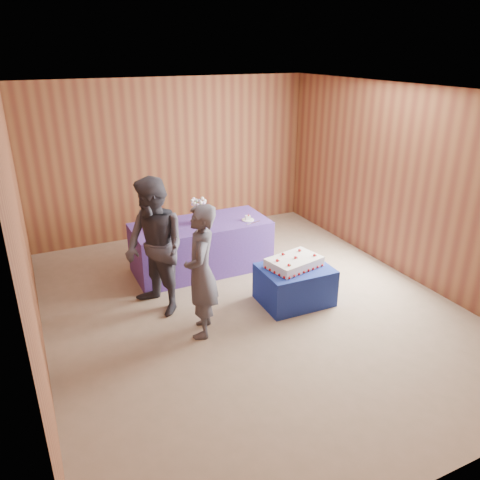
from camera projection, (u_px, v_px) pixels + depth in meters
ground at (250, 306)px, 6.12m from camera, size 6.00×6.00×0.00m
room_shell at (251, 172)px, 5.43m from camera, size 5.04×6.04×2.72m
cake_table at (295, 285)px, 6.15m from camera, size 0.92×0.72×0.50m
serving_table at (201, 246)px, 7.01m from camera, size 2.00×0.91×0.75m
sheet_cake at (294, 262)px, 6.06m from camera, size 0.78×0.61×0.16m
vase at (199, 217)px, 6.82m from camera, size 0.18×0.18×0.18m
flower_spray at (199, 202)px, 6.73m from camera, size 0.23×0.23×0.18m
platter at (158, 228)px, 6.66m from camera, size 0.43×0.43×0.02m
plate at (248, 220)px, 6.97m from camera, size 0.19×0.19×0.01m
cake_slice at (248, 217)px, 6.96m from camera, size 0.09×0.08×0.09m
knife at (253, 223)px, 6.87m from camera, size 0.26×0.08×0.00m
guest_left at (201, 272)px, 5.28m from camera, size 0.59×0.69×1.59m
guest_right at (155, 248)px, 5.72m from camera, size 0.91×1.02×1.75m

